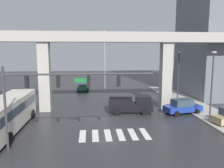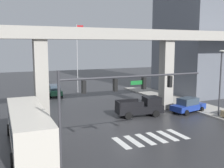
% 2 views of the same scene
% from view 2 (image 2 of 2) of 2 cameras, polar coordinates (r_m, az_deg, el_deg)
% --- Properties ---
extents(ground_plane, '(120.00, 120.00, 0.00)m').
position_cam_2_polar(ground_plane, '(26.93, 3.08, -8.45)').
color(ground_plane, '#2D2D30').
extents(crosswalk_stripes, '(6.05, 2.80, 0.01)m').
position_cam_2_polar(crosswalk_stripes, '(23.13, 8.27, -11.34)').
color(crosswalk_stripes, silver).
rests_on(crosswalk_stripes, ground).
extents(elevated_overpass, '(50.99, 1.94, 9.53)m').
position_cam_2_polar(elevated_overpass, '(29.59, -0.46, 8.78)').
color(elevated_overpass, '#ADA89E').
rests_on(elevated_overpass, ground).
extents(sidewalk_east, '(4.00, 36.00, 0.15)m').
position_cam_2_polar(sidewalk_east, '(34.98, 18.82, -4.87)').
color(sidewalk_east, '#ADA89E').
rests_on(sidewalk_east, ground).
extents(pickup_truck, '(5.32, 2.61, 2.08)m').
position_cam_2_polar(pickup_truck, '(29.83, 6.37, -4.88)').
color(pickup_truck, black).
rests_on(pickup_truck, ground).
extents(city_bus, '(2.91, 10.83, 2.99)m').
position_cam_2_polar(city_bus, '(21.26, -17.46, -8.54)').
color(city_bus, beige).
rests_on(city_bus, ground).
extents(sedan_blue, '(4.56, 2.58, 1.72)m').
position_cam_2_polar(sedan_blue, '(32.40, 15.86, -4.34)').
color(sedan_blue, '#1E3899').
rests_on(sedan_blue, ground).
extents(sedan_dark_green, '(2.20, 4.41, 1.72)m').
position_cam_2_polar(sedan_dark_green, '(42.42, -12.07, -1.30)').
color(sedan_dark_green, '#14472D').
rests_on(sedan_dark_green, ground).
extents(traffic_signal_mast, '(10.89, 0.32, 6.20)m').
position_cam_2_polar(traffic_signal_mast, '(17.94, 0.28, -1.52)').
color(traffic_signal_mast, '#38383D').
rests_on(traffic_signal_mast, ground).
extents(street_lamp_near_corner, '(0.44, 0.70, 7.24)m').
position_cam_2_polar(street_lamp_near_corner, '(30.86, 22.09, 1.73)').
color(street_lamp_near_corner, '#38383D').
rests_on(street_lamp_near_corner, ground).
extents(street_lamp_mid_block, '(0.44, 0.70, 7.24)m').
position_cam_2_polar(street_lamp_mid_block, '(37.52, 12.44, 3.17)').
color(street_lamp_mid_block, '#38383D').
rests_on(street_lamp_mid_block, ground).
extents(fire_hydrant, '(0.24, 0.24, 0.85)m').
position_cam_2_polar(fire_hydrant, '(34.88, 15.39, -4.16)').
color(fire_hydrant, red).
rests_on(fire_hydrant, ground).
extents(flagpole, '(1.16, 0.12, 11.10)m').
position_cam_2_polar(flagpole, '(44.34, -7.30, 6.38)').
color(flagpole, silver).
rests_on(flagpole, ground).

